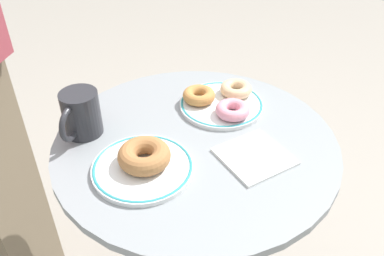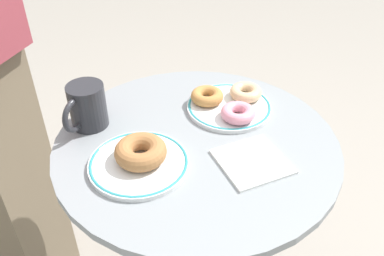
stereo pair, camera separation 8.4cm
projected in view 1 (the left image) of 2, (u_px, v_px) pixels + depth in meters
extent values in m
cylinder|color=gray|center=(196.00, 143.00, 0.88)|extent=(0.61, 0.61, 0.02)
cylinder|color=gray|center=(195.00, 250.00, 1.11)|extent=(0.06, 0.06, 0.73)
cylinder|color=white|center=(143.00, 168.00, 0.80)|extent=(0.20, 0.20, 0.01)
torus|color=teal|center=(143.00, 167.00, 0.79)|extent=(0.20, 0.20, 0.01)
cylinder|color=white|center=(221.00, 105.00, 0.98)|extent=(0.20, 0.20, 0.01)
torus|color=teal|center=(221.00, 104.00, 0.97)|extent=(0.20, 0.20, 0.01)
torus|color=#A36B3D|center=(144.00, 156.00, 0.79)|extent=(0.14, 0.14, 0.04)
torus|color=#E0B789|center=(236.00, 89.00, 1.00)|extent=(0.08, 0.08, 0.03)
torus|color=#BC7F42|center=(199.00, 95.00, 0.97)|extent=(0.09, 0.09, 0.03)
torus|color=pink|center=(233.00, 110.00, 0.92)|extent=(0.10, 0.10, 0.03)
cube|color=white|center=(254.00, 156.00, 0.83)|extent=(0.17, 0.17, 0.01)
cylinder|color=#28282D|center=(81.00, 113.00, 0.87)|extent=(0.08, 0.08, 0.10)
torus|color=#28282D|center=(70.00, 124.00, 0.83)|extent=(0.07, 0.04, 0.08)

